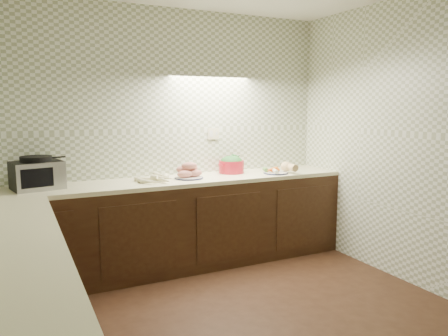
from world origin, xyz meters
name	(u,v)px	position (x,y,z in m)	size (l,w,h in m)	color
room	(250,105)	(0.00, 0.00, 1.63)	(3.60, 3.60, 2.60)	black
counter	(128,260)	(-0.68, 0.68, 0.45)	(3.60, 3.60, 0.90)	black
toaster_oven	(37,174)	(-1.25, 1.56, 1.03)	(0.46, 0.39, 0.29)	black
parsnip_pile	(160,179)	(-0.18, 1.41, 0.93)	(0.40, 0.38, 0.08)	beige
sweet_potato_plate	(188,173)	(0.14, 1.50, 0.96)	(0.29, 0.29, 0.17)	#14163A
onion_bowl	(187,172)	(0.18, 1.62, 0.95)	(0.16, 0.16, 0.12)	black
dutch_oven	(231,165)	(0.69, 1.63, 0.99)	(0.35, 0.35, 0.19)	#B3192A
veg_plate	(280,169)	(1.15, 1.38, 0.94)	(0.34, 0.28, 0.12)	#14163A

